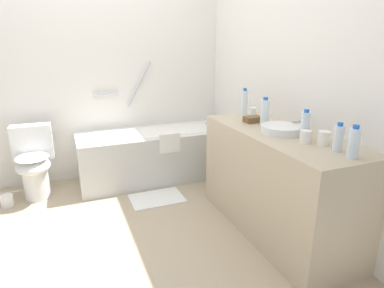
{
  "coord_description": "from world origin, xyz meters",
  "views": [
    {
      "loc": [
        -0.29,
        -2.39,
        1.47
      ],
      "look_at": [
        0.71,
        0.12,
        0.63
      ],
      "focal_mm": 30.61,
      "sensor_mm": 36.0,
      "label": 1
    }
  ],
  "objects_px": {
    "toilet": "(34,162)",
    "water_bottle_0": "(338,138)",
    "sink_basin": "(281,129)",
    "water_bottle_3": "(265,112)",
    "sink_faucet": "(301,126)",
    "water_bottle_1": "(354,143)",
    "drinking_glass_1": "(252,113)",
    "drinking_glass_0": "(306,137)",
    "bath_mat": "(157,198)",
    "water_bottle_4": "(305,126)",
    "amenity_basket": "(253,119)",
    "drinking_glass_2": "(324,138)",
    "toilet_paper_roll": "(7,201)",
    "water_bottle_2": "(244,103)",
    "bathtub": "(156,153)"
  },
  "relations": [
    {
      "from": "drinking_glass_0",
      "to": "water_bottle_0",
      "type": "bearing_deg",
      "value": -70.77
    },
    {
      "from": "drinking_glass_2",
      "to": "bath_mat",
      "type": "bearing_deg",
      "value": 123.0
    },
    {
      "from": "bathtub",
      "to": "water_bottle_0",
      "type": "xyz_separation_m",
      "value": [
        0.65,
        -1.91,
        0.62
      ]
    },
    {
      "from": "sink_faucet",
      "to": "drinking_glass_1",
      "type": "bearing_deg",
      "value": 105.44
    },
    {
      "from": "toilet",
      "to": "drinking_glass_2",
      "type": "bearing_deg",
      "value": 47.87
    },
    {
      "from": "drinking_glass_1",
      "to": "drinking_glass_2",
      "type": "bearing_deg",
      "value": -88.72
    },
    {
      "from": "water_bottle_4",
      "to": "drinking_glass_1",
      "type": "relative_size",
      "value": 2.15
    },
    {
      "from": "drinking_glass_2",
      "to": "sink_faucet",
      "type": "bearing_deg",
      "value": 72.32
    },
    {
      "from": "water_bottle_2",
      "to": "toilet_paper_roll",
      "type": "height_order",
      "value": "water_bottle_2"
    },
    {
      "from": "toilet",
      "to": "toilet_paper_roll",
      "type": "distance_m",
      "value": 0.42
    },
    {
      "from": "water_bottle_3",
      "to": "amenity_basket",
      "type": "bearing_deg",
      "value": 99.84
    },
    {
      "from": "drinking_glass_1",
      "to": "toilet",
      "type": "bearing_deg",
      "value": 154.1
    },
    {
      "from": "toilet",
      "to": "bath_mat",
      "type": "xyz_separation_m",
      "value": [
        1.08,
        -0.51,
        -0.35
      ]
    },
    {
      "from": "drinking_glass_2",
      "to": "toilet_paper_roll",
      "type": "distance_m",
      "value": 2.82
    },
    {
      "from": "bathtub",
      "to": "amenity_basket",
      "type": "bearing_deg",
      "value": -61.56
    },
    {
      "from": "water_bottle_4",
      "to": "drinking_glass_0",
      "type": "relative_size",
      "value": 2.46
    },
    {
      "from": "water_bottle_3",
      "to": "water_bottle_0",
      "type": "bearing_deg",
      "value": -85.57
    },
    {
      "from": "water_bottle_2",
      "to": "sink_faucet",
      "type": "bearing_deg",
      "value": -78.43
    },
    {
      "from": "water_bottle_1",
      "to": "water_bottle_3",
      "type": "bearing_deg",
      "value": 92.32
    },
    {
      "from": "drinking_glass_0",
      "to": "drinking_glass_2",
      "type": "bearing_deg",
      "value": -45.86
    },
    {
      "from": "water_bottle_0",
      "to": "bath_mat",
      "type": "xyz_separation_m",
      "value": [
        -0.8,
        1.37,
        -0.9
      ]
    },
    {
      "from": "drinking_glass_0",
      "to": "bath_mat",
      "type": "distance_m",
      "value": 1.62
    },
    {
      "from": "water_bottle_0",
      "to": "toilet_paper_roll",
      "type": "relative_size",
      "value": 1.66
    },
    {
      "from": "water_bottle_4",
      "to": "bath_mat",
      "type": "distance_m",
      "value": 1.62
    },
    {
      "from": "water_bottle_0",
      "to": "drinking_glass_0",
      "type": "relative_size",
      "value": 2.09
    },
    {
      "from": "water_bottle_2",
      "to": "water_bottle_3",
      "type": "bearing_deg",
      "value": -96.7
    },
    {
      "from": "toilet",
      "to": "toilet_paper_roll",
      "type": "xyz_separation_m",
      "value": [
        -0.26,
        -0.13,
        -0.3
      ]
    },
    {
      "from": "sink_basin",
      "to": "sink_faucet",
      "type": "relative_size",
      "value": 2.02
    },
    {
      "from": "water_bottle_3",
      "to": "drinking_glass_0",
      "type": "bearing_deg",
      "value": -91.84
    },
    {
      "from": "sink_basin",
      "to": "sink_faucet",
      "type": "height_order",
      "value": "sink_faucet"
    },
    {
      "from": "water_bottle_3",
      "to": "drinking_glass_1",
      "type": "height_order",
      "value": "water_bottle_3"
    },
    {
      "from": "sink_faucet",
      "to": "water_bottle_3",
      "type": "bearing_deg",
      "value": 127.29
    },
    {
      "from": "amenity_basket",
      "to": "bath_mat",
      "type": "xyz_separation_m",
      "value": [
        -0.72,
        0.51,
        -0.84
      ]
    },
    {
      "from": "amenity_basket",
      "to": "bathtub",
      "type": "bearing_deg",
      "value": 118.44
    },
    {
      "from": "bath_mat",
      "to": "toilet_paper_roll",
      "type": "relative_size",
      "value": 4.64
    },
    {
      "from": "drinking_glass_1",
      "to": "drinking_glass_2",
      "type": "height_order",
      "value": "drinking_glass_1"
    },
    {
      "from": "water_bottle_3",
      "to": "drinking_glass_1",
      "type": "xyz_separation_m",
      "value": [
        0.04,
        0.25,
        -0.06
      ]
    },
    {
      "from": "sink_faucet",
      "to": "water_bottle_4",
      "type": "distance_m",
      "value": 0.27
    },
    {
      "from": "water_bottle_3",
      "to": "water_bottle_4",
      "type": "height_order",
      "value": "water_bottle_3"
    },
    {
      "from": "sink_basin",
      "to": "sink_faucet",
      "type": "distance_m",
      "value": 0.18
    },
    {
      "from": "water_bottle_2",
      "to": "drinking_glass_2",
      "type": "bearing_deg",
      "value": -89.13
    },
    {
      "from": "water_bottle_1",
      "to": "bathtub",
      "type": "bearing_deg",
      "value": 107.08
    },
    {
      "from": "drinking_glass_1",
      "to": "drinking_glass_0",
      "type": "bearing_deg",
      "value": -94.49
    },
    {
      "from": "drinking_glass_1",
      "to": "sink_basin",
      "type": "bearing_deg",
      "value": -95.69
    },
    {
      "from": "water_bottle_1",
      "to": "drinking_glass_1",
      "type": "bearing_deg",
      "value": 89.53
    },
    {
      "from": "toilet",
      "to": "water_bottle_0",
      "type": "bearing_deg",
      "value": 45.79
    },
    {
      "from": "sink_basin",
      "to": "water_bottle_0",
      "type": "distance_m",
      "value": 0.49
    },
    {
      "from": "water_bottle_0",
      "to": "amenity_basket",
      "type": "height_order",
      "value": "water_bottle_0"
    },
    {
      "from": "water_bottle_4",
      "to": "sink_basin",
      "type": "bearing_deg",
      "value": 99.28
    },
    {
      "from": "drinking_glass_1",
      "to": "water_bottle_2",
      "type": "bearing_deg",
      "value": 88.57
    }
  ]
}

